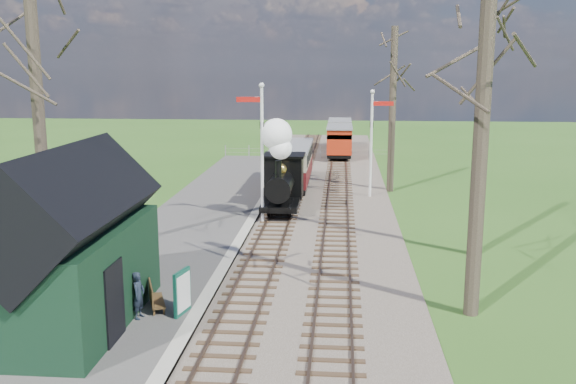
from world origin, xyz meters
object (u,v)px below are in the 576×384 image
object	(u,v)px
red_carriage_a	(339,141)
person	(139,295)
station_shed	(69,248)
red_carriage_b	(340,133)
bench	(154,297)
sign_board	(182,292)
semaphore_near	(260,143)
semaphore_far	(373,135)
coach	(292,164)
locomotive	(281,172)

from	to	relation	value
red_carriage_a	person	xyz separation A→B (m)	(-5.26, -31.69, -0.53)
station_shed	red_carriage_b	bearing A→B (deg)	79.62
bench	person	xyz separation A→B (m)	(-0.20, -0.73, 0.32)
red_carriage_a	sign_board	size ratio (longest dim) A/B	3.72
semaphore_near	person	xyz separation A→B (m)	(-1.89, -11.54, -2.77)
semaphore_far	sign_board	world-z (taller)	semaphore_far
semaphore_far	red_carriage_a	distance (m)	14.40
station_shed	red_carriage_a	xyz separation A→B (m)	(6.90, 32.15, -0.88)
coach	bench	xyz separation A→B (m)	(-2.46, -18.57, -0.98)
semaphore_near	red_carriage_a	distance (m)	20.55
red_carriage_a	semaphore_far	bearing A→B (deg)	-82.85
semaphore_far	locomotive	xyz separation A→B (m)	(-4.39, -4.30, -1.29)
red_carriage_b	bench	world-z (taller)	red_carriage_b
station_shed	red_carriage_b	xyz separation A→B (m)	(6.90, 37.65, -0.88)
station_shed	coach	distance (m)	20.24
semaphore_far	locomotive	world-z (taller)	semaphore_far
red_carriage_b	sign_board	world-z (taller)	red_carriage_b
red_carriage_b	bench	size ratio (longest dim) A/B	3.58
locomotive	red_carriage_b	distance (m)	24.10
station_shed	sign_board	distance (m)	3.22
semaphore_far	coach	xyz separation A→B (m)	(-4.37, 1.77, -1.84)
station_shed	locomotive	distance (m)	14.36
semaphore_near	sign_board	world-z (taller)	semaphore_near
coach	red_carriage_a	xyz separation A→B (m)	(2.60, 12.38, -0.13)
station_shed	red_carriage_b	distance (m)	38.29
red_carriage_a	bench	bearing A→B (deg)	-99.29
semaphore_far	person	xyz separation A→B (m)	(-7.03, -17.54, -2.50)
locomotive	semaphore_far	bearing A→B (deg)	44.41
locomotive	person	world-z (taller)	locomotive
red_carriage_a	semaphore_near	bearing A→B (deg)	-99.49
station_shed	semaphore_near	distance (m)	12.58
bench	red_carriage_a	bearing A→B (deg)	80.71
station_shed	semaphore_far	distance (m)	20.01
locomotive	sign_board	xyz separation A→B (m)	(-1.54, -12.84, -1.24)
semaphore_near	station_shed	bearing A→B (deg)	-106.38
semaphore_far	bench	xyz separation A→B (m)	(-6.84, -16.81, -2.81)
sign_board	station_shed	bearing A→B (deg)	-162.49
semaphore_near	sign_board	size ratio (longest dim) A/B	4.96
station_shed	person	size ratio (longest dim) A/B	4.83
red_carriage_a	coach	bearing A→B (deg)	-101.86
semaphore_far	person	size ratio (longest dim) A/B	4.39
red_carriage_b	person	world-z (taller)	red_carriage_b
semaphore_near	bench	xyz separation A→B (m)	(-1.69, -10.81, -3.09)
red_carriage_b	station_shed	bearing A→B (deg)	-100.38
station_shed	sign_board	world-z (taller)	station_shed
semaphore_near	semaphore_far	distance (m)	7.91
semaphore_near	red_carriage_a	bearing A→B (deg)	80.51
semaphore_far	sign_board	distance (m)	18.31
locomotive	coach	size ratio (longest dim) A/B	0.62
station_shed	coach	bearing A→B (deg)	77.74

